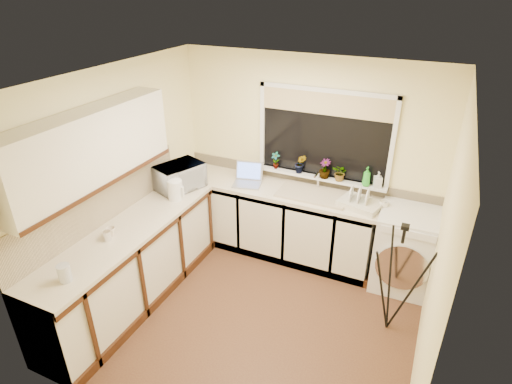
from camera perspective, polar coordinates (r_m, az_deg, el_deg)
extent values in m
plane|color=brown|center=(4.66, -0.11, -16.18)|extent=(3.20, 3.20, 0.00)
plane|color=white|center=(3.47, -0.15, 14.73)|extent=(3.20, 3.20, 0.00)
plane|color=#FFF0AA|center=(5.18, 6.85, 4.60)|extent=(3.20, 0.00, 3.20)
plane|color=#FFF0AA|center=(2.89, -13.20, -16.70)|extent=(3.20, 0.00, 3.20)
plane|color=#FFF0AA|center=(4.74, -18.00, 1.17)|extent=(0.00, 3.00, 3.00)
plane|color=#FFF0AA|center=(3.66, 23.54, -8.06)|extent=(0.00, 3.00, 3.00)
cube|color=silver|center=(5.38, 2.08, -3.77)|extent=(2.55, 0.60, 0.86)
cube|color=silver|center=(4.77, -16.25, -9.57)|extent=(0.54, 2.40, 0.86)
cube|color=beige|center=(5.06, 5.56, -0.18)|extent=(3.20, 0.60, 0.04)
cube|color=beige|center=(4.52, -16.98, -4.98)|extent=(0.60, 2.40, 0.04)
cube|color=silver|center=(4.12, -21.52, 5.43)|extent=(0.28, 1.90, 0.70)
cube|color=beige|center=(4.58, -20.14, -1.49)|extent=(0.02, 2.40, 0.45)
cube|color=beige|center=(5.27, 6.65, 2.00)|extent=(3.20, 0.02, 0.14)
cube|color=black|center=(5.00, 9.19, 7.59)|extent=(1.50, 0.02, 1.00)
cube|color=tan|center=(4.86, 9.43, 11.67)|extent=(1.50, 0.02, 0.25)
cube|color=white|center=(5.14, 8.60, 2.00)|extent=(1.60, 0.14, 0.03)
cube|color=tan|center=(5.00, 7.73, -0.28)|extent=(0.82, 0.46, 0.03)
cylinder|color=silver|center=(5.10, 8.42, 1.63)|extent=(0.03, 0.03, 0.24)
cube|color=white|center=(5.05, 19.60, -7.33)|extent=(0.68, 0.66, 0.93)
cube|color=#929299|center=(5.19, -1.23, 1.03)|extent=(0.38, 0.31, 0.02)
cube|color=#5D86FF|center=(5.27, -0.89, 2.94)|extent=(0.34, 0.15, 0.23)
cylinder|color=white|center=(4.91, -10.85, 0.25)|extent=(0.17, 0.17, 0.23)
cube|color=beige|center=(4.84, 13.91, -1.56)|extent=(0.52, 0.44, 0.07)
cylinder|color=#BABCC5|center=(3.94, -24.47, -9.95)|extent=(0.11, 0.11, 0.16)
cylinder|color=silver|center=(4.36, -19.45, -5.60)|extent=(0.07, 0.07, 0.10)
imported|color=silver|center=(5.14, -10.31, 2.06)|extent=(0.54, 0.65, 0.31)
imported|color=#999999|center=(5.25, 2.66, 4.28)|extent=(0.12, 0.09, 0.21)
imported|color=#999999|center=(5.14, 6.02, 3.82)|extent=(0.15, 0.13, 0.24)
imported|color=#999999|center=(5.05, 9.28, 3.12)|extent=(0.16, 0.16, 0.24)
imported|color=#999999|center=(5.02, 11.34, 2.55)|extent=(0.23, 0.21, 0.20)
imported|color=green|center=(4.95, 14.73, 2.03)|extent=(0.10, 0.10, 0.23)
imported|color=#999999|center=(4.97, 16.15, 1.62)|extent=(0.11, 0.11, 0.19)
imported|color=silver|center=(4.87, 16.85, -1.65)|extent=(0.13, 0.13, 0.09)
imported|color=beige|center=(4.42, -19.03, -5.10)|extent=(0.12, 0.12, 0.09)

